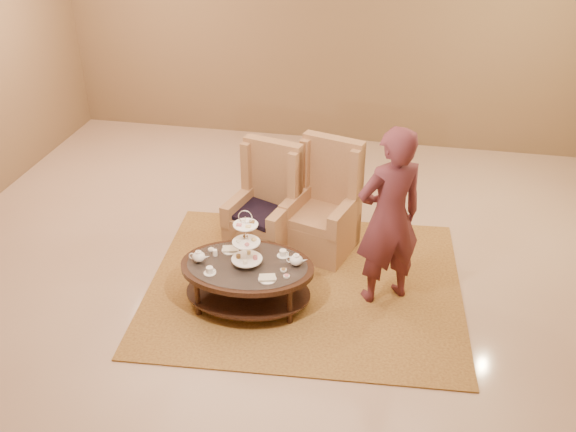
% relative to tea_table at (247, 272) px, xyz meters
% --- Properties ---
extents(ground, '(8.00, 8.00, 0.00)m').
position_rel_tea_table_xyz_m(ground, '(0.25, 0.24, -0.39)').
color(ground, '#CCB098').
rests_on(ground, ground).
extents(ceiling, '(8.00, 8.00, 0.02)m').
position_rel_tea_table_xyz_m(ceiling, '(0.25, 0.24, -0.39)').
color(ceiling, white).
rests_on(ceiling, ground).
extents(wall_back, '(8.00, 0.04, 3.50)m').
position_rel_tea_table_xyz_m(wall_back, '(0.25, 4.24, 1.36)').
color(wall_back, olive).
rests_on(wall_back, ground).
extents(rug, '(3.37, 2.88, 0.02)m').
position_rel_tea_table_xyz_m(rug, '(0.50, 0.42, -0.38)').
color(rug, '#B18A3E').
rests_on(rug, ground).
extents(tea_table, '(1.34, 0.96, 1.08)m').
position_rel_tea_table_xyz_m(tea_table, '(0.00, 0.00, 0.00)').
color(tea_table, black).
rests_on(tea_table, ground).
extents(armchair_left, '(0.82, 0.83, 1.23)m').
position_rel_tea_table_xyz_m(armchair_left, '(-0.06, 1.06, 0.02)').
color(armchair_left, '#AD7C51').
rests_on(armchair_left, ground).
extents(armchair_right, '(0.85, 0.87, 1.26)m').
position_rel_tea_table_xyz_m(armchair_right, '(0.57, 1.19, 0.03)').
color(armchair_right, '#AD7C51').
rests_on(armchair_right, ground).
extents(person, '(0.80, 0.73, 1.85)m').
position_rel_tea_table_xyz_m(person, '(1.29, 0.39, 0.53)').
color(person, '#56242C').
rests_on(person, ground).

